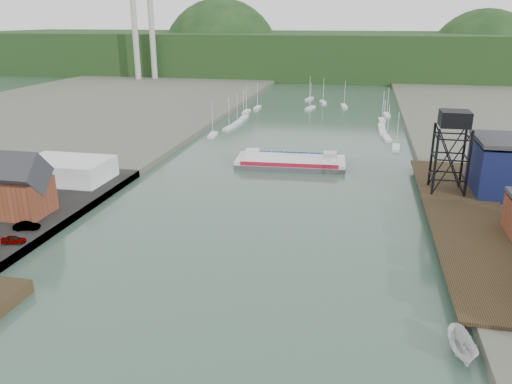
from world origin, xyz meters
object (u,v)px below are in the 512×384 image
at_px(lift_tower, 454,124).
at_px(motorboat, 462,347).
at_px(harbor_building, 13,190).
at_px(chain_ferry, 291,162).
at_px(car_west_a, 13,240).

xyz_separation_m(lift_tower, motorboat, (-5.12, -51.50, -14.40)).
xyz_separation_m(harbor_building, chain_ferry, (42.98, 46.24, -4.98)).
bearing_deg(chain_ferry, car_west_a, -125.31).
xyz_separation_m(harbor_building, car_west_a, (7.79, -11.15, -3.86)).
relative_size(harbor_building, motorboat, 1.88).
bearing_deg(harbor_building, chain_ferry, 47.09).
height_order(chain_ferry, motorboat, chain_ferry).
xyz_separation_m(chain_ferry, motorboat, (28.91, -69.74, 0.15)).
xyz_separation_m(lift_tower, chain_ferry, (-34.02, 18.24, -14.54)).
relative_size(harbor_building, lift_tower, 0.76).
distance_m(harbor_building, lift_tower, 82.49).
bearing_deg(motorboat, chain_ferry, 106.64).
xyz_separation_m(harbor_building, motorboat, (71.88, -23.50, -4.84)).
distance_m(lift_tower, car_west_a, 80.64).
xyz_separation_m(motorboat, car_west_a, (-64.09, 12.35, 0.98)).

